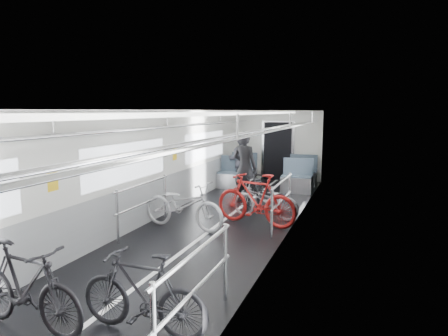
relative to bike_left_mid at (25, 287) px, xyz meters
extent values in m
cube|color=black|center=(0.54, 3.49, -0.50)|extent=(3.00, 14.00, 0.01)
cube|color=white|center=(0.54, 3.49, 1.90)|extent=(3.00, 14.00, 0.02)
cube|color=silver|center=(-0.96, 3.49, 0.70)|extent=(0.02, 14.00, 2.40)
cube|color=silver|center=(2.04, 3.49, 0.70)|extent=(0.02, 14.00, 2.40)
cube|color=silver|center=(0.54, 10.49, 0.70)|extent=(3.00, 0.02, 2.40)
cube|color=white|center=(0.54, 3.49, -0.49)|extent=(0.08, 13.80, 0.01)
cube|color=gray|center=(-0.93, 3.49, -0.05)|extent=(0.01, 13.90, 0.90)
cube|color=gray|center=(2.01, 3.49, -0.05)|extent=(0.01, 13.90, 0.90)
cube|color=white|center=(-0.93, 3.49, 0.90)|extent=(0.01, 10.80, 0.75)
cube|color=white|center=(2.01, 3.49, 0.90)|extent=(0.01, 10.80, 0.75)
cube|color=white|center=(-0.01, 3.49, 1.84)|extent=(0.14, 13.40, 0.05)
cube|color=white|center=(1.09, 3.49, 1.84)|extent=(0.14, 13.40, 0.05)
cube|color=black|center=(0.54, 10.43, 0.50)|extent=(0.95, 0.10, 2.00)
imported|color=black|center=(0.00, 0.00, 0.00)|extent=(1.70, 0.62, 1.00)
imported|color=#B0AFB4|center=(-0.03, 4.05, -0.01)|extent=(1.94, 0.92, 0.98)
imported|color=black|center=(1.24, 0.37, -0.04)|extent=(1.55, 0.45, 0.93)
imported|color=#B7B7BC|center=(1.34, 5.40, -0.09)|extent=(1.63, 0.76, 0.82)
imported|color=maroon|center=(1.29, 4.80, 0.05)|extent=(1.92, 0.91, 1.11)
imported|color=black|center=(0.80, 6.53, -0.06)|extent=(0.65, 1.70, 0.88)
imported|color=black|center=(0.50, 6.63, 0.44)|extent=(0.79, 0.64, 1.89)
imported|color=#2A2931|center=(-0.26, 8.72, 0.36)|extent=(0.92, 0.77, 1.72)
camera|label=1|loc=(3.42, -3.14, 1.89)|focal=32.00mm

